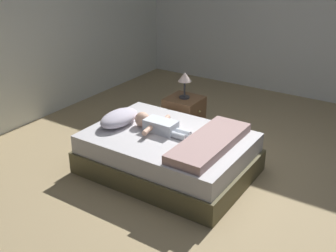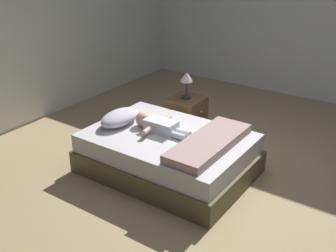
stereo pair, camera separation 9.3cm
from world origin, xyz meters
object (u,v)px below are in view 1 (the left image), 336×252
Objects in this scene: toothbrush at (164,120)px; nightstand at (184,115)px; pillow at (119,118)px; lamp at (185,79)px; baby at (157,125)px; bed at (168,154)px.

nightstand is (0.68, 0.14, -0.21)m from toothbrush.
pillow is 1.07m from lamp.
lamp reaches higher than pillow.
pillow is 1.57× the size of lamp.
baby reaches higher than toothbrush.
baby reaches higher than bed.
baby is at bearing 81.26° from bed.
lamp is (0.68, 0.14, 0.28)m from toothbrush.
toothbrush is (0.35, -0.36, -0.07)m from pillow.
lamp is (0.95, 0.38, 0.51)m from bed.
toothbrush is at bearing -168.30° from lamp.
bed is at bearing -138.81° from toothbrush.
toothbrush is (0.27, 0.24, 0.23)m from bed.
lamp is (1.03, -0.22, 0.20)m from pillow.
nightstand is at bearing 11.69° from toothbrush.
bed is 0.33m from baby.
toothbrush is 0.73m from nightstand.
toothbrush is 0.32× the size of nightstand.
lamp is at bearing 13.26° from baby.
lamp reaches higher than baby.
pillow is at bearing 97.69° from bed.
lamp is at bearing 21.62° from bed.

